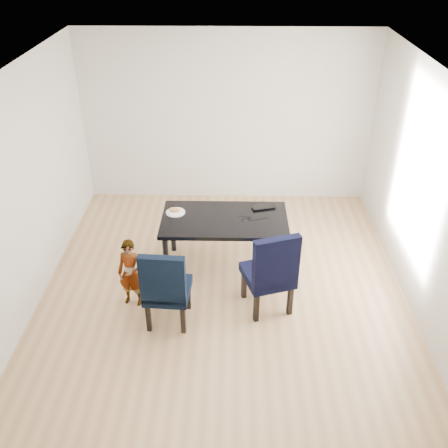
{
  "coord_description": "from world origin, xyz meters",
  "views": [
    {
      "loc": [
        0.1,
        -4.92,
        4.0
      ],
      "look_at": [
        0.0,
        0.2,
        0.85
      ],
      "focal_mm": 40.0,
      "sensor_mm": 36.0,
      "label": 1
    }
  ],
  "objects_px": {
    "dining_table": "(224,243)",
    "chair_right": "(268,268)",
    "child": "(131,273)",
    "plate": "(176,212)",
    "chair_left": "(167,284)",
    "laptop": "(263,205)"
  },
  "relations": [
    {
      "from": "child",
      "to": "laptop",
      "type": "xyz_separation_m",
      "value": [
        1.58,
        1.08,
        0.32
      ]
    },
    {
      "from": "dining_table",
      "to": "plate",
      "type": "bearing_deg",
      "value": 168.57
    },
    {
      "from": "chair_left",
      "to": "dining_table",
      "type": "bearing_deg",
      "value": 63.06
    },
    {
      "from": "laptop",
      "to": "plate",
      "type": "bearing_deg",
      "value": -5.1
    },
    {
      "from": "chair_right",
      "to": "child",
      "type": "relative_size",
      "value": 1.25
    },
    {
      "from": "dining_table",
      "to": "laptop",
      "type": "bearing_deg",
      "value": 32.74
    },
    {
      "from": "dining_table",
      "to": "chair_right",
      "type": "bearing_deg",
      "value": -56.52
    },
    {
      "from": "child",
      "to": "plate",
      "type": "bearing_deg",
      "value": 74.7
    },
    {
      "from": "plate",
      "to": "laptop",
      "type": "xyz_separation_m",
      "value": [
        1.13,
        0.19,
        0.01
      ]
    },
    {
      "from": "chair_left",
      "to": "child",
      "type": "bearing_deg",
      "value": 152.18
    },
    {
      "from": "dining_table",
      "to": "chair_right",
      "type": "xyz_separation_m",
      "value": [
        0.52,
        -0.78,
        0.17
      ]
    },
    {
      "from": "dining_table",
      "to": "laptop",
      "type": "xyz_separation_m",
      "value": [
        0.5,
        0.32,
        0.39
      ]
    },
    {
      "from": "plate",
      "to": "laptop",
      "type": "distance_m",
      "value": 1.15
    },
    {
      "from": "chair_left",
      "to": "child",
      "type": "height_order",
      "value": "chair_left"
    },
    {
      "from": "chair_right",
      "to": "plate",
      "type": "xyz_separation_m",
      "value": [
        -1.15,
        0.91,
        0.21
      ]
    },
    {
      "from": "dining_table",
      "to": "chair_right",
      "type": "relative_size",
      "value": 1.45
    },
    {
      "from": "dining_table",
      "to": "plate",
      "type": "relative_size",
      "value": 6.5
    },
    {
      "from": "chair_left",
      "to": "child",
      "type": "xyz_separation_m",
      "value": [
        -0.47,
        0.29,
        -0.07
      ]
    },
    {
      "from": "child",
      "to": "laptop",
      "type": "height_order",
      "value": "child"
    },
    {
      "from": "chair_right",
      "to": "plate",
      "type": "distance_m",
      "value": 1.48
    },
    {
      "from": "plate",
      "to": "dining_table",
      "type": "bearing_deg",
      "value": -11.43
    },
    {
      "from": "plate",
      "to": "laptop",
      "type": "height_order",
      "value": "laptop"
    }
  ]
}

